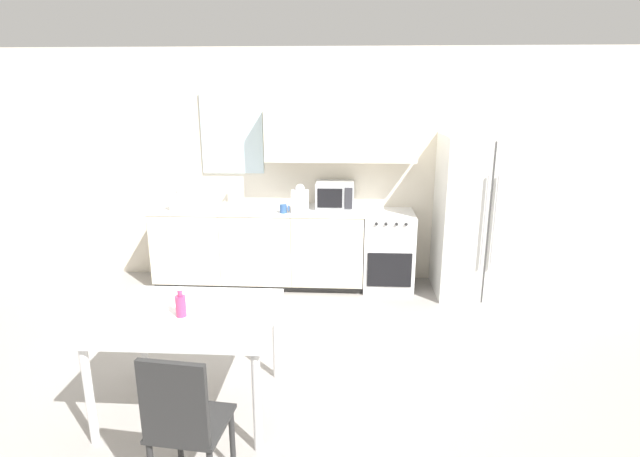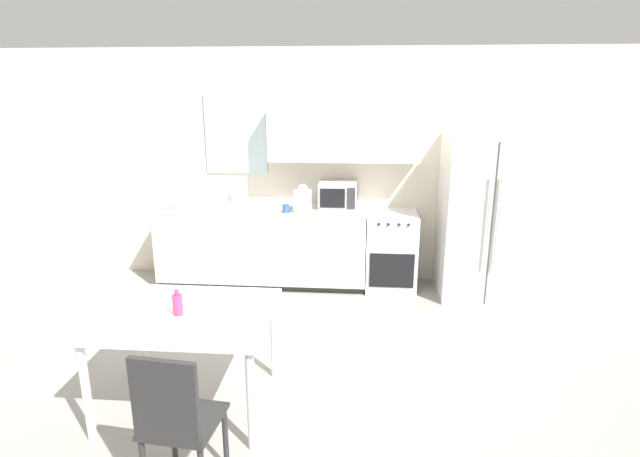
{
  "view_description": "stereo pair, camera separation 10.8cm",
  "coord_description": "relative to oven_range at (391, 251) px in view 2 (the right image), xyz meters",
  "views": [
    {
      "loc": [
        0.7,
        -3.74,
        2.25
      ],
      "look_at": [
        0.46,
        0.52,
        1.05
      ],
      "focal_mm": 28.0,
      "sensor_mm": 36.0,
      "label": 1
    },
    {
      "loc": [
        0.81,
        -3.73,
        2.25
      ],
      "look_at": [
        0.46,
        0.52,
        1.05
      ],
      "focal_mm": 28.0,
      "sensor_mm": 36.0,
      "label": 2
    }
  ],
  "objects": [
    {
      "name": "oven_range",
      "position": [
        0.0,
        0.0,
        0.0
      ],
      "size": [
        0.57,
        0.61,
        0.89
      ],
      "color": "white",
      "rests_on": "ground_plane"
    },
    {
      "name": "ground_plane",
      "position": [
        -1.17,
        -1.78,
        -0.44
      ],
      "size": [
        12.0,
        12.0,
        0.0
      ],
      "primitive_type": "plane",
      "color": "gray"
    },
    {
      "name": "wall_back",
      "position": [
        -1.09,
        0.3,
        0.97
      ],
      "size": [
        12.0,
        0.38,
        2.7
      ],
      "color": "beige",
      "rests_on": "ground_plane"
    },
    {
      "name": "dining_table",
      "position": [
        -1.57,
        -2.4,
        0.2
      ],
      "size": [
        1.2,
        0.97,
        0.74
      ],
      "color": "white",
      "rests_on": "ground_plane"
    },
    {
      "name": "dining_chair_near",
      "position": [
        -1.34,
        -3.26,
        0.09
      ],
      "size": [
        0.44,
        0.44,
        0.93
      ],
      "rotation": [
        0.0,
        0.0,
        -0.11
      ],
      "color": "#282828",
      "rests_on": "ground_plane"
    },
    {
      "name": "grocery_bag_1",
      "position": [
        -1.0,
        -0.14,
        0.62
      ],
      "size": [
        0.2,
        0.18,
        0.31
      ],
      "rotation": [
        0.0,
        0.0,
        0.09
      ],
      "color": "white",
      "rests_on": "kitchen_counter"
    },
    {
      "name": "grocery_bag_0",
      "position": [
        -2.33,
        -0.13,
        0.6
      ],
      "size": [
        0.25,
        0.22,
        0.28
      ],
      "rotation": [
        0.0,
        0.0,
        -0.2
      ],
      "color": "white",
      "rests_on": "kitchen_counter"
    },
    {
      "name": "kitchen_sink",
      "position": [
        -1.83,
        0.0,
        0.5
      ],
      "size": [
        0.71,
        0.45,
        0.25
      ],
      "color": "#B7BABC",
      "rests_on": "kitchen_counter"
    },
    {
      "name": "drink_bottle",
      "position": [
        -1.6,
        -2.44,
        0.38
      ],
      "size": [
        0.07,
        0.07,
        0.21
      ],
      "color": "#DB386B",
      "rests_on": "dining_table"
    },
    {
      "name": "refrigerator",
      "position": [
        0.98,
        -0.09,
        0.44
      ],
      "size": [
        0.9,
        0.81,
        1.78
      ],
      "color": "silver",
      "rests_on": "ground_plane"
    },
    {
      "name": "coffee_mug",
      "position": [
        -1.17,
        -0.21,
        0.53
      ],
      "size": [
        0.11,
        0.08,
        0.1
      ],
      "color": "#335999",
      "rests_on": "kitchen_counter"
    },
    {
      "name": "microwave",
      "position": [
        -0.62,
        0.08,
        0.63
      ],
      "size": [
        0.43,
        0.37,
        0.3
      ],
      "color": "#B7BABC",
      "rests_on": "kitchen_counter"
    },
    {
      "name": "kitchen_counter",
      "position": [
        -1.5,
        -0.0,
        0.02
      ],
      "size": [
        2.43,
        0.62,
        0.93
      ],
      "color": "#333333",
      "rests_on": "ground_plane"
    }
  ]
}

